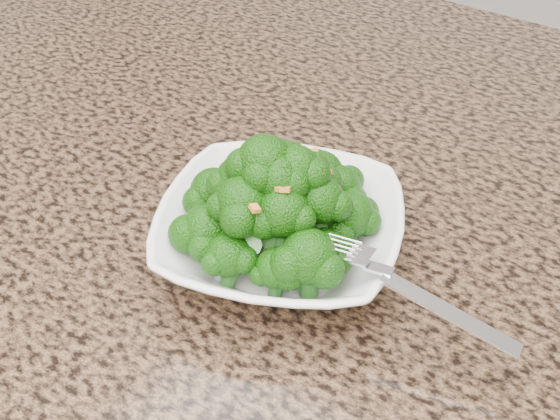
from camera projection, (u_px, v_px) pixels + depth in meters
The scene contains 5 objects.
granite_counter at pixel (187, 175), 0.71m from camera, with size 1.64×1.04×0.03m, color brown.
bowl at pixel (280, 234), 0.58m from camera, with size 0.20×0.20×0.05m, color white.
broccoli_pile at pixel (280, 173), 0.54m from camera, with size 0.18×0.18×0.08m, color #154E08, non-canonical shape.
garlic_topping at pixel (280, 128), 0.51m from camera, with size 0.11×0.11×0.01m, color orange, non-canonical shape.
fork at pixel (384, 271), 0.50m from camera, with size 0.17×0.03×0.01m, color silver, non-canonical shape.
Camera 1 is at (0.41, -0.11, 1.31)m, focal length 45.00 mm.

